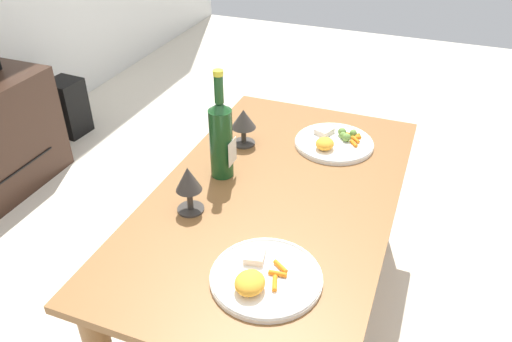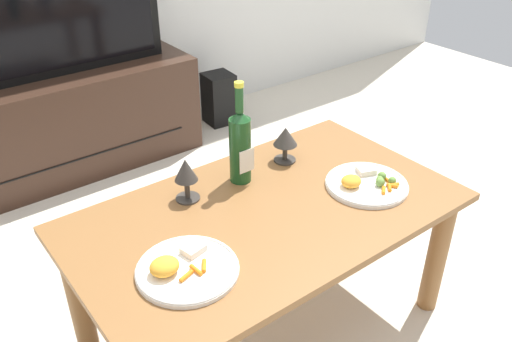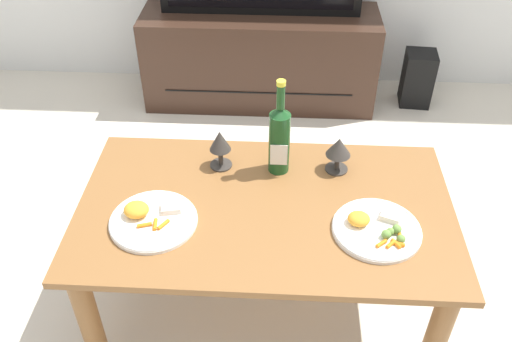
# 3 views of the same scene
# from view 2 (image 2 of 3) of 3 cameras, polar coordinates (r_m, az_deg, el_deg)

# --- Properties ---
(ground_plane) EXTENTS (6.40, 6.40, 0.00)m
(ground_plane) POSITION_cam_2_polar(r_m,az_deg,el_deg) (2.00, 1.03, -16.13)
(ground_plane) COLOR beige
(dining_table) EXTENTS (1.22, 0.71, 0.51)m
(dining_table) POSITION_cam_2_polar(r_m,az_deg,el_deg) (1.72, 1.16, -6.60)
(dining_table) COLOR brown
(dining_table) RESTS_ON ground_plane
(tv_stand) EXTENTS (1.29, 0.41, 0.53)m
(tv_stand) POSITION_cam_2_polar(r_m,az_deg,el_deg) (2.93, -18.90, 4.97)
(tv_stand) COLOR #382319
(tv_stand) RESTS_ON ground_plane
(tv_screen) EXTENTS (1.06, 0.05, 0.51)m
(tv_screen) POSITION_cam_2_polar(r_m,az_deg,el_deg) (2.75, -20.75, 14.68)
(tv_screen) COLOR black
(tv_screen) RESTS_ON tv_stand
(floor_speaker) EXTENTS (0.18, 0.18, 0.32)m
(floor_speaker) POSITION_cam_2_polar(r_m,az_deg,el_deg) (3.33, -3.98, 7.75)
(floor_speaker) COLOR black
(floor_speaker) RESTS_ON ground_plane
(wine_bottle) EXTENTS (0.07, 0.07, 0.35)m
(wine_bottle) POSITION_cam_2_polar(r_m,az_deg,el_deg) (1.74, -1.71, 2.93)
(wine_bottle) COLOR #19471E
(wine_bottle) RESTS_ON dining_table
(goblet_left) EXTENTS (0.08, 0.08, 0.15)m
(goblet_left) POSITION_cam_2_polar(r_m,az_deg,el_deg) (1.68, -7.51, -0.19)
(goblet_left) COLOR #38332D
(goblet_left) RESTS_ON dining_table
(goblet_right) EXTENTS (0.09, 0.09, 0.13)m
(goblet_right) POSITION_cam_2_polar(r_m,az_deg,el_deg) (1.88, 3.16, 3.51)
(goblet_right) COLOR #38332D
(goblet_right) RESTS_ON dining_table
(dinner_plate_left) EXTENTS (0.28, 0.28, 0.06)m
(dinner_plate_left) POSITION_cam_2_polar(r_m,az_deg,el_deg) (1.44, -7.64, -10.26)
(dinner_plate_left) COLOR white
(dinner_plate_left) RESTS_ON dining_table
(dinner_plate_right) EXTENTS (0.27, 0.27, 0.05)m
(dinner_plate_right) POSITION_cam_2_polar(r_m,az_deg,el_deg) (1.81, 11.72, -1.29)
(dinner_plate_right) COLOR white
(dinner_plate_right) RESTS_ON dining_table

